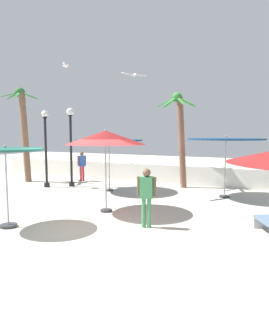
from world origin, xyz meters
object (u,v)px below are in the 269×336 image
patio_umbrella_3 (105,138)px  lamp_post_0 (71,137)px  patio_umbrella_4 (5,155)px  guest_1 (82,163)px  palm_tree_1 (24,124)px  patio_umbrella_5 (109,141)px  seagull_2 (134,75)px  guest_3 (146,192)px  palm_tree_0 (180,128)px  patio_umbrella_2 (226,141)px  lamp_post_1 (46,143)px  seagull_0 (65,66)px

patio_umbrella_3 → lamp_post_0: bearing=140.3°
patio_umbrella_4 → guest_1: 8.97m
palm_tree_1 → patio_umbrella_5: bearing=-3.7°
palm_tree_1 → seagull_2: palm_tree_1 is taller
palm_tree_1 → seagull_2: size_ratio=4.92×
guest_3 → patio_umbrella_3: bearing=153.0°
palm_tree_0 → lamp_post_0: (-4.97, -2.29, -0.45)m
palm_tree_0 → guest_1: (-5.60, -0.58, -1.93)m
patio_umbrella_5 → seagull_2: (1.68, -0.69, 2.76)m
seagull_2 → lamp_post_0: bearing=167.3°
patio_umbrella_2 → patio_umbrella_3: 5.35m
patio_umbrella_5 → seagull_2: 3.30m
patio_umbrella_2 → guest_3: patio_umbrella_2 is taller
lamp_post_0 → seagull_2: 4.92m
guest_1 → patio_umbrella_4: bearing=-66.9°
patio_umbrella_5 → lamp_post_1: (-3.37, -0.53, -0.08)m
guest_3 → seagull_0: 12.66m
lamp_post_1 → seagull_0: bearing=112.3°
palm_tree_0 → patio_umbrella_4: bearing=-103.5°
palm_tree_0 → seagull_0: bearing=178.2°
patio_umbrella_5 → guest_3: 6.14m
lamp_post_1 → guest_3: 8.45m
patio_umbrella_2 → palm_tree_1: 10.95m
patio_umbrella_2 → lamp_post_0: (-7.53, -0.69, 0.10)m
guest_1 → seagull_2: size_ratio=1.58×
lamp_post_1 → guest_1: (0.34, 2.47, -1.22)m
seagull_0 → seagull_2: bearing=-28.3°
lamp_post_0 → palm_tree_1: bearing=177.6°
patio_umbrella_4 → palm_tree_0: palm_tree_0 is taller
palm_tree_1 → lamp_post_1: size_ratio=1.37×
patio_umbrella_5 → guest_3: (4.02, -4.45, -1.28)m
patio_umbrella_4 → palm_tree_1: bearing=133.4°
patio_umbrella_5 → palm_tree_1: 5.86m
patio_umbrella_2 → patio_umbrella_3: bearing=-125.7°
patio_umbrella_3 → seagull_2: bearing=96.8°
patio_umbrella_3 → seagull_0: bearing=137.4°
guest_1 → seagull_0: size_ratio=1.38×
guest_1 → lamp_post_1: bearing=-97.9°
patio_umbrella_2 → lamp_post_1: size_ratio=0.82×
guest_1 → guest_3: (7.05, -6.39, 0.02)m
patio_umbrella_4 → guest_3: 4.11m
lamp_post_0 → guest_3: bearing=-36.1°
patio_umbrella_3 → palm_tree_0: bearing=84.5°
patio_umbrella_5 → palm_tree_0: (2.57, 2.52, 0.62)m
seagull_0 → lamp_post_0: bearing=-47.4°
patio_umbrella_4 → guest_1: size_ratio=1.42×
patio_umbrella_4 → seagull_0: seagull_0 is taller
patio_umbrella_3 → palm_tree_1: bearing=154.0°
seagull_0 → seagull_2: seagull_0 is taller
lamp_post_1 → seagull_2: 5.79m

